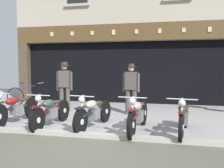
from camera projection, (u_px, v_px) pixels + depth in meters
ground at (69, 156)px, 4.41m from camera, size 21.84×22.00×0.18m
shop_facade at (132, 62)px, 12.04m from camera, size 10.14×4.42×6.53m
motorcycle_left at (16, 108)px, 6.72m from camera, size 0.62×1.98×0.91m
motorcycle_center_left at (51, 111)px, 6.38m from camera, size 0.62×1.93×0.90m
motorcycle_center at (94, 112)px, 6.22m from camera, size 0.62×2.01×0.90m
motorcycle_center_right at (138, 114)px, 5.88m from camera, size 0.62×2.06×0.91m
motorcycle_right at (184, 116)px, 5.65m from camera, size 0.62×1.95×0.91m
salesman_left at (64, 84)px, 8.58m from camera, size 0.55×0.37×1.71m
shopkeeper_center at (131, 87)px, 7.97m from camera, size 0.56×0.32×1.64m
advert_board_near at (85, 64)px, 10.90m from camera, size 0.80×0.03×0.90m
advert_board_far at (58, 65)px, 11.19m from camera, size 0.76×0.03×1.00m
leaning_bicycle at (28, 96)px, 9.72m from camera, size 1.82×0.50×0.96m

